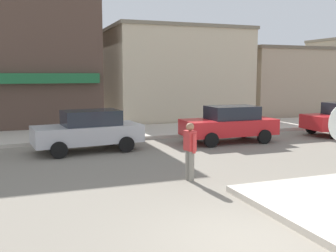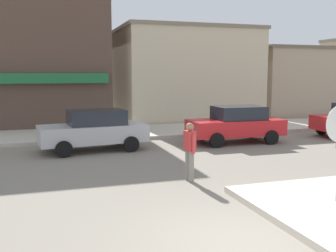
{
  "view_description": "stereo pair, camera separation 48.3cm",
  "coord_description": "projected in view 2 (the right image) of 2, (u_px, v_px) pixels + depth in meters",
  "views": [
    {
      "loc": [
        -3.75,
        -5.54,
        2.93
      ],
      "look_at": [
        -0.02,
        4.5,
        1.5
      ],
      "focal_mm": 42.0,
      "sensor_mm": 36.0,
      "label": 1
    },
    {
      "loc": [
        -3.29,
        -5.7,
        2.93
      ],
      "look_at": [
        -0.02,
        4.5,
        1.5
      ],
      "focal_mm": 42.0,
      "sensor_mm": 36.0,
      "label": 2
    }
  ],
  "objects": [
    {
      "name": "building_storefront_left_mid",
      "position": [
        283.0,
        81.0,
        28.97
      ],
      "size": [
        7.05,
        7.99,
        4.72
      ],
      "color": "tan",
      "rests_on": "ground"
    },
    {
      "name": "building_storefront_left_near",
      "position": [
        181.0,
        74.0,
        26.04
      ],
      "size": [
        8.5,
        7.99,
        5.77
      ],
      "color": "beige",
      "rests_on": "ground"
    },
    {
      "name": "parked_car_second",
      "position": [
        236.0,
        124.0,
        16.71
      ],
      "size": [
        4.01,
        1.9,
        1.56
      ],
      "color": "red",
      "rests_on": "ground"
    },
    {
      "name": "parked_car_nearest",
      "position": [
        94.0,
        130.0,
        14.99
      ],
      "size": [
        4.15,
        2.19,
        1.56
      ],
      "color": "#B7B7BC",
      "rests_on": "ground"
    },
    {
      "name": "ground_plane",
      "position": [
        249.0,
        245.0,
        6.76
      ],
      "size": [
        160.0,
        160.0,
        0.0
      ],
      "primitive_type": "plane",
      "color": "gray"
    },
    {
      "name": "pedestrian_crossing_near",
      "position": [
        190.0,
        150.0,
        10.71
      ],
      "size": [
        0.26,
        0.56,
        1.61
      ],
      "color": "gray",
      "rests_on": "ground"
    },
    {
      "name": "kerb_far",
      "position": [
        115.0,
        133.0,
        19.06
      ],
      "size": [
        80.0,
        4.0,
        0.15
      ],
      "primitive_type": "cube",
      "color": "beige",
      "rests_on": "ground"
    },
    {
      "name": "building_corner_shop",
      "position": [
        8.0,
        52.0,
        23.04
      ],
      "size": [
        11.08,
        9.35,
        8.41
      ],
      "color": "brown",
      "rests_on": "ground"
    }
  ]
}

